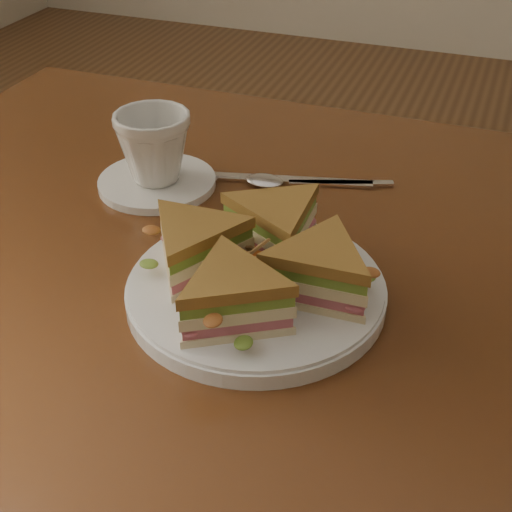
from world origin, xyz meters
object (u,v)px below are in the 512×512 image
(table, at_px, (308,330))
(saucer, at_px, (157,182))
(spoon, at_px, (283,182))
(knife, at_px, (281,180))
(sandwich_wedges, at_px, (256,260))
(coffee_cup, at_px, (154,147))
(plate, at_px, (256,291))

(table, relative_size, saucer, 8.25)
(spoon, relative_size, knife, 0.83)
(saucer, bearing_deg, knife, 24.31)
(spoon, distance_m, saucer, 0.16)
(spoon, bearing_deg, sandwich_wedges, -97.73)
(sandwich_wedges, distance_m, saucer, 0.26)
(knife, distance_m, coffee_cup, 0.16)
(plate, distance_m, spoon, 0.23)
(saucer, bearing_deg, spoon, 21.21)
(saucer, distance_m, coffee_cup, 0.05)
(plate, bearing_deg, sandwich_wedges, 0.00)
(table, bearing_deg, sandwich_wedges, -111.18)
(plate, height_order, saucer, plate)
(plate, relative_size, sandwich_wedges, 1.03)
(table, distance_m, coffee_cup, 0.29)
(table, height_order, spoon, spoon)
(plate, height_order, knife, plate)
(plate, bearing_deg, saucer, 138.95)
(spoon, distance_m, knife, 0.01)
(knife, xyz_separation_m, saucer, (-0.14, -0.06, 0.00))
(spoon, height_order, knife, spoon)
(coffee_cup, bearing_deg, spoon, 29.07)
(spoon, xyz_separation_m, coffee_cup, (-0.15, -0.06, 0.05))
(table, height_order, coffee_cup, coffee_cup)
(plate, distance_m, sandwich_wedges, 0.04)
(spoon, xyz_separation_m, knife, (-0.01, 0.01, -0.00))
(table, xyz_separation_m, spoon, (-0.08, 0.14, 0.10))
(table, bearing_deg, spoon, 119.42)
(sandwich_wedges, height_order, spoon, sandwich_wedges)
(table, bearing_deg, knife, 119.98)
(coffee_cup, bearing_deg, sandwich_wedges, -33.19)
(coffee_cup, bearing_deg, knife, 32.18)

